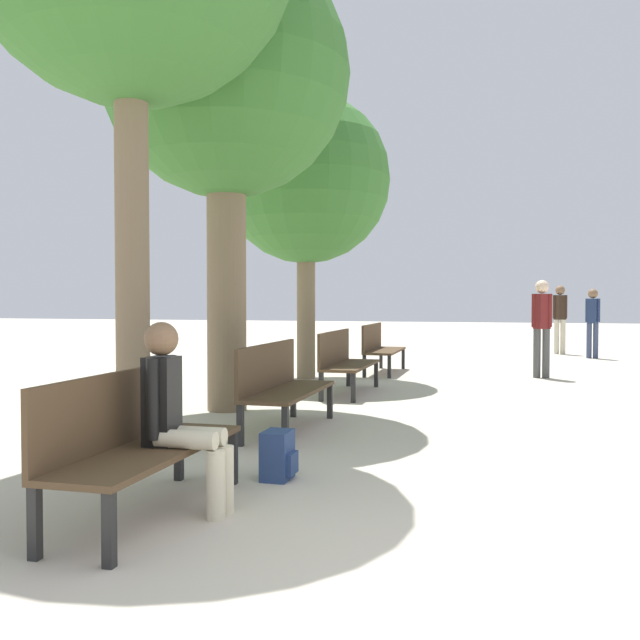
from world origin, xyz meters
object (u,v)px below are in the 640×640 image
object	(u,v)px
pedestrian_mid	(542,322)
pedestrian_far	(593,319)
bench_row_0	(135,435)
tree_row_1	(226,78)
bench_row_3	(379,345)
backpack	(278,456)
tree_row_2	(306,180)
bench_row_2	(343,358)
bench_row_1	(280,382)
person_seated	(178,412)
pedestrian_near	(560,315)

from	to	relation	value
pedestrian_mid	pedestrian_far	xyz separation A→B (m)	(1.37, 4.68, -0.06)
bench_row_0	tree_row_1	world-z (taller)	tree_row_1
bench_row_3	backpack	distance (m)	8.18
backpack	pedestrian_far	size ratio (longest dim) A/B	0.23
bench_row_0	tree_row_2	xyz separation A→B (m)	(-1.08, 7.93, 2.97)
bench_row_2	pedestrian_far	xyz separation A→B (m)	(4.33, 7.62, 0.42)
tree_row_1	backpack	bearing A→B (deg)	-61.47
pedestrian_mid	bench_row_3	bearing A→B (deg)	177.40
tree_row_1	pedestrian_mid	bearing A→B (deg)	50.27
tree_row_1	pedestrian_far	distance (m)	11.44
pedestrian_mid	pedestrian_far	size ratio (longest dim) A/B	1.06
bench_row_1	tree_row_2	bearing A→B (deg)	102.59
person_seated	pedestrian_mid	bearing A→B (deg)	73.25
tree_row_1	tree_row_2	size ratio (longest dim) A/B	1.16
bench_row_1	bench_row_3	size ratio (longest dim) A/B	1.00
bench_row_0	person_seated	distance (m)	0.31
pedestrian_mid	pedestrian_far	world-z (taller)	pedestrian_mid
tree_row_2	backpack	xyz separation A→B (m)	(1.71, -6.83, -3.31)
tree_row_2	pedestrian_mid	size ratio (longest dim) A/B	2.86
bench_row_2	pedestrian_mid	distance (m)	4.20
pedestrian_near	pedestrian_mid	bearing A→B (deg)	-96.92
tree_row_1	pedestrian_far	xyz separation A→B (m)	(5.41, 9.54, -3.25)
bench_row_0	person_seated	size ratio (longest dim) A/B	1.46
tree_row_2	pedestrian_near	bearing A→B (deg)	55.93
pedestrian_near	backpack	bearing A→B (deg)	-102.38
bench_row_3	bench_row_0	bearing A→B (deg)	-90.00
person_seated	pedestrian_mid	size ratio (longest dim) A/B	0.72
tree_row_2	pedestrian_near	xyz separation A→B (m)	(4.75, 7.03, -2.49)
tree_row_2	person_seated	world-z (taller)	tree_row_2
bench_row_2	pedestrian_near	bearing A→B (deg)	67.34
bench_row_3	pedestrian_near	distance (m)	6.81
pedestrian_near	pedestrian_far	xyz separation A→B (m)	(0.66, -1.17, -0.06)
bench_row_1	bench_row_2	size ratio (longest dim) A/B	1.00
bench_row_0	bench_row_2	size ratio (longest dim) A/B	1.00
tree_row_1	pedestrian_mid	size ratio (longest dim) A/B	3.33
bench_row_0	bench_row_1	bearing A→B (deg)	90.00
person_seated	backpack	distance (m)	1.16
bench_row_0	bench_row_1	size ratio (longest dim) A/B	1.00
tree_row_1	bench_row_0	bearing A→B (deg)	-75.69
tree_row_1	pedestrian_near	bearing A→B (deg)	66.07
pedestrian_mid	bench_row_2	bearing A→B (deg)	-135.15
bench_row_3	person_seated	bearing A→B (deg)	-88.42
backpack	pedestrian_far	bearing A→B (deg)	73.74
pedestrian_near	tree_row_2	bearing A→B (deg)	-124.07
tree_row_1	pedestrian_near	world-z (taller)	tree_row_1
bench_row_2	tree_row_1	world-z (taller)	tree_row_1
bench_row_3	backpack	bearing A→B (deg)	-85.59
bench_row_3	pedestrian_mid	world-z (taller)	pedestrian_mid
bench_row_3	pedestrian_near	bearing A→B (deg)	57.29
pedestrian_near	bench_row_0	bearing A→B (deg)	-103.79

